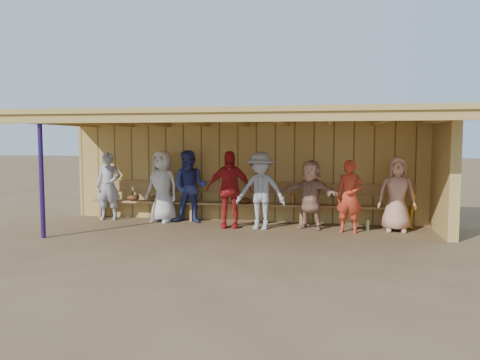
# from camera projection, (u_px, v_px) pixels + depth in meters

# --- Properties ---
(ground) EXTENTS (90.00, 90.00, 0.00)m
(ground) POSITION_uv_depth(u_px,v_px,m) (237.00, 231.00, 9.89)
(ground) COLOR brown
(ground) RESTS_ON ground
(player_a) EXTENTS (0.65, 0.49, 1.62)m
(player_a) POSITION_uv_depth(u_px,v_px,m) (109.00, 186.00, 11.22)
(player_a) COLOR #95979D
(player_a) RESTS_ON ground
(player_b) EXTENTS (0.92, 0.71, 1.68)m
(player_b) POSITION_uv_depth(u_px,v_px,m) (162.00, 186.00, 10.92)
(player_b) COLOR silver
(player_b) RESTS_ON ground
(player_c) EXTENTS (0.83, 0.65, 1.68)m
(player_c) POSITION_uv_depth(u_px,v_px,m) (190.00, 187.00, 10.81)
(player_c) COLOR navy
(player_c) RESTS_ON ground
(player_d) EXTENTS (1.03, 0.55, 1.68)m
(player_d) POSITION_uv_depth(u_px,v_px,m) (229.00, 189.00, 10.21)
(player_d) COLOR #AE1B1E
(player_d) RESTS_ON ground
(player_e) EXTENTS (1.13, 0.71, 1.67)m
(player_e) POSITION_uv_depth(u_px,v_px,m) (261.00, 191.00, 10.03)
(player_e) COLOR gray
(player_e) RESTS_ON ground
(player_f) EXTENTS (1.45, 0.96, 1.50)m
(player_f) POSITION_uv_depth(u_px,v_px,m) (311.00, 194.00, 10.03)
(player_f) COLOR tan
(player_f) RESTS_ON ground
(player_g) EXTENTS (0.61, 0.46, 1.51)m
(player_g) POSITION_uv_depth(u_px,v_px,m) (350.00, 196.00, 9.63)
(player_g) COLOR red
(player_g) RESTS_ON ground
(player_h) EXTENTS (0.80, 0.54, 1.58)m
(player_h) POSITION_uv_depth(u_px,v_px,m) (397.00, 194.00, 9.76)
(player_h) COLOR tan
(player_h) RESTS_ON ground
(dugout_structure) EXTENTS (8.80, 3.20, 2.50)m
(dugout_structure) POSITION_uv_depth(u_px,v_px,m) (260.00, 150.00, 10.35)
(dugout_structure) COLOR tan
(dugout_structure) RESTS_ON ground
(bench) EXTENTS (7.60, 0.34, 0.93)m
(bench) POSITION_uv_depth(u_px,v_px,m) (246.00, 200.00, 10.93)
(bench) COLOR #A07944
(bench) RESTS_ON ground
(dugout_equipment) EXTENTS (6.63, 0.62, 0.80)m
(dugout_equipment) POSITION_uv_depth(u_px,v_px,m) (214.00, 201.00, 10.95)
(dugout_equipment) COLOR orange
(dugout_equipment) RESTS_ON ground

